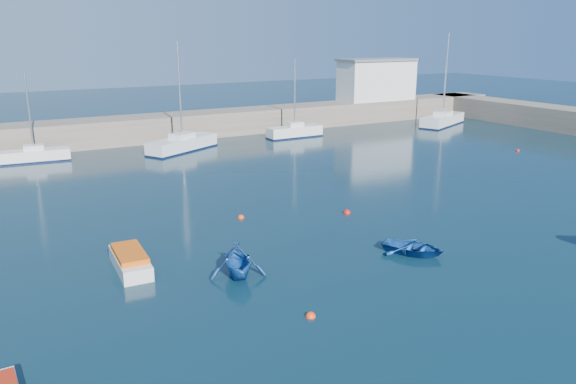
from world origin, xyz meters
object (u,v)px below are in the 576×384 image
sailboat_7 (295,131)px  motorboat_1 (130,260)px  harbor_office (377,81)px  sailboat_5 (34,155)px  dinghy_center (413,248)px  dinghy_left (237,260)px  sailboat_6 (182,144)px  sailboat_8 (443,120)px

sailboat_7 → motorboat_1: (-25.04, -27.11, -0.22)m
harbor_office → sailboat_5: (-42.05, -5.19, -4.50)m
dinghy_center → dinghy_left: dinghy_left is taller
dinghy_center → motorboat_1: bearing=125.3°
sailboat_6 → dinghy_center: size_ratio=3.30×
sailboat_5 → sailboat_7: (26.19, -0.78, 0.07)m
dinghy_center → sailboat_8: bearing=10.6°
harbor_office → sailboat_6: sailboat_6 is taller
sailboat_5 → dinghy_center: 36.05m
sailboat_8 → motorboat_1: bearing=95.2°
sailboat_5 → sailboat_6: (13.02, -1.78, 0.09)m
sailboat_7 → dinghy_left: bearing=144.8°
harbor_office → sailboat_8: sailboat_8 is taller
motorboat_1 → dinghy_left: (4.12, -3.29, 0.36)m
sailboat_8 → dinghy_left: bearing=100.8°
motorboat_1 → dinghy_left: 5.28m
harbor_office → sailboat_7: (-15.85, -5.97, -4.43)m
sailboat_7 → dinghy_center: 34.47m
sailboat_6 → sailboat_7: bearing=-114.3°
sailboat_5 → sailboat_8: (46.47, -2.55, 0.10)m
sailboat_6 → dinghy_center: sailboat_6 is taller
motorboat_1 → dinghy_center: size_ratio=1.26×
sailboat_6 → motorboat_1: 28.67m
motorboat_1 → dinghy_left: bearing=-35.4°
sailboat_8 → sailboat_5: bearing=62.9°
sailboat_6 → sailboat_5: bearing=53.6°
sailboat_6 → dinghy_left: (-7.74, -29.40, 0.11)m
sailboat_5 → sailboat_7: size_ratio=0.93×
harbor_office → dinghy_left: 51.89m
sailboat_5 → dinghy_left: bearing=-165.1°
motorboat_1 → sailboat_8: bearing=32.4°
sailboat_6 → dinghy_center: bearing=153.6°
harbor_office → sailboat_6: size_ratio=0.97×
harbor_office → dinghy_center: 47.57m
harbor_office → sailboat_6: 30.18m
sailboat_5 → motorboat_1: 27.91m
harbor_office → dinghy_left: size_ratio=3.29×
sailboat_5 → sailboat_6: bearing=-92.5°
sailboat_5 → sailboat_7: 26.21m
harbor_office → sailboat_7: sailboat_7 is taller
harbor_office → dinghy_left: harbor_office is taller
dinghy_left → harbor_office: bearing=60.9°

